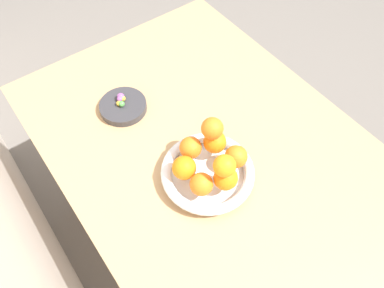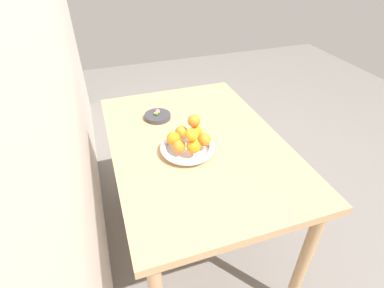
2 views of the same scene
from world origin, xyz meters
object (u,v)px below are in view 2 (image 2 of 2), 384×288
(dining_table, at_px, (197,156))
(orange_2, at_px, (173,139))
(orange_3, at_px, (179,146))
(orange_6, at_px, (192,135))
(candy_ball_3, at_px, (158,112))
(orange_7, at_px, (194,121))
(candy_ball_0, at_px, (155,113))
(candy_ball_1, at_px, (157,114))
(orange_0, at_px, (196,132))
(fruit_bowl, at_px, (187,148))
(orange_1, at_px, (181,132))
(orange_4, at_px, (193,146))
(candy_ball_2, at_px, (158,111))
(candy_dish, at_px, (158,116))
(orange_5, at_px, (203,140))
(candy_ball_4, at_px, (157,112))

(dining_table, distance_m, orange_2, 0.20)
(orange_3, distance_m, orange_6, 0.08)
(orange_2, bearing_deg, orange_6, -143.79)
(orange_3, distance_m, candy_ball_3, 0.37)
(orange_7, height_order, candy_ball_0, orange_7)
(candy_ball_1, distance_m, candy_ball_3, 0.02)
(orange_0, relative_size, orange_2, 0.99)
(fruit_bowl, height_order, candy_ball_0, fruit_bowl)
(orange_6, relative_size, candy_ball_1, 3.07)
(orange_7, relative_size, candy_ball_1, 3.17)
(orange_1, relative_size, orange_6, 1.07)
(orange_2, bearing_deg, orange_0, -81.50)
(orange_0, relative_size, orange_6, 1.11)
(orange_4, bearing_deg, orange_7, -19.84)
(orange_6, bearing_deg, candy_ball_3, 7.32)
(candy_ball_2, bearing_deg, orange_1, -171.32)
(dining_table, relative_size, candy_ball_2, 51.50)
(orange_3, relative_size, candy_ball_1, 3.25)
(dining_table, relative_size, candy_ball_0, 77.58)
(candy_dish, height_order, orange_4, orange_4)
(candy_ball_0, height_order, candy_ball_3, candy_ball_3)
(candy_ball_0, distance_m, candy_ball_2, 0.02)
(candy_dish, distance_m, orange_1, 0.27)
(dining_table, bearing_deg, orange_4, 154.67)
(orange_6, height_order, candy_ball_3, orange_6)
(orange_5, bearing_deg, candy_ball_3, 16.90)
(orange_6, bearing_deg, candy_ball_2, 7.52)
(candy_dish, height_order, candy_ball_1, candy_ball_1)
(candy_ball_1, bearing_deg, orange_2, -178.72)
(orange_2, height_order, orange_7, orange_7)
(candy_ball_1, bearing_deg, candy_ball_2, -24.65)
(orange_4, bearing_deg, orange_2, 37.62)
(orange_3, bearing_deg, candy_ball_3, 0.09)
(orange_1, distance_m, orange_2, 0.06)
(orange_3, height_order, candy_ball_1, orange_3)
(orange_6, bearing_deg, candy_dish, 8.74)
(fruit_bowl, relative_size, orange_4, 4.01)
(candy_ball_1, height_order, candy_ball_3, same)
(candy_ball_1, relative_size, candy_ball_3, 1.06)
(orange_2, distance_m, candy_ball_3, 0.31)
(orange_4, height_order, orange_5, orange_4)
(candy_dish, bearing_deg, orange_7, -160.30)
(orange_1, relative_size, candy_ball_1, 3.28)
(dining_table, bearing_deg, orange_2, 110.03)
(fruit_bowl, relative_size, orange_3, 4.22)
(fruit_bowl, bearing_deg, orange_0, -52.79)
(candy_dish, height_order, candy_ball_4, candy_ball_4)
(candy_ball_0, bearing_deg, orange_4, -169.08)
(orange_5, bearing_deg, candy_ball_2, 16.92)
(orange_3, height_order, orange_4, orange_4)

